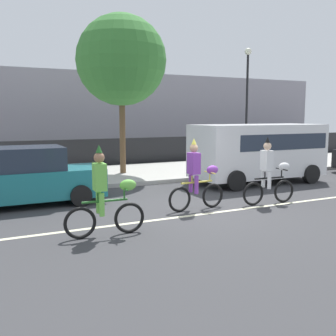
{
  "coord_description": "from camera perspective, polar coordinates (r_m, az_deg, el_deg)",
  "views": [
    {
      "loc": [
        -5.33,
        -8.92,
        2.51
      ],
      "look_at": [
        -0.39,
        1.2,
        1.0
      ],
      "focal_mm": 42.0,
      "sensor_mm": 36.0,
      "label": 1
    }
  ],
  "objects": [
    {
      "name": "street_lamp_post",
      "position": [
        21.66,
        11.42,
        11.4
      ],
      "size": [
        0.36,
        0.36,
        5.86
      ],
      "color": "black",
      "rests_on": "sidewalk_curb"
    },
    {
      "name": "building_backdrop",
      "position": [
        28.38,
        -7.65,
        7.66
      ],
      "size": [
        28.0,
        8.0,
        5.1
      ],
      "primitive_type": "cube",
      "color": "#99939E",
      "rests_on": "ground"
    },
    {
      "name": "fence_line",
      "position": [
        19.17,
        -9.73,
        2.12
      ],
      "size": [
        40.0,
        0.08,
        1.4
      ],
      "primitive_type": "cube",
      "color": "black",
      "rests_on": "ground"
    },
    {
      "name": "parade_cyclist_zebra",
      "position": [
        11.49,
        14.55,
        -0.96
      ],
      "size": [
        1.72,
        0.5,
        1.92
      ],
      "color": "black",
      "rests_on": "ground"
    },
    {
      "name": "road_centre_line",
      "position": [
        10.28,
        6.18,
        -6.52
      ],
      "size": [
        36.0,
        0.14,
        0.01
      ],
      "primitive_type": "cube",
      "color": "beige",
      "rests_on": "ground"
    },
    {
      "name": "ground_plane",
      "position": [
        10.69,
        4.75,
        -5.97
      ],
      "size": [
        80.0,
        80.0,
        0.0
      ],
      "primitive_type": "plane",
      "color": "#38383A"
    },
    {
      "name": "street_tree_near_lamp",
      "position": [
        16.37,
        -6.78,
        15.23
      ],
      "size": [
        3.61,
        3.61,
        6.35
      ],
      "color": "brown",
      "rests_on": "sidewalk_curb"
    },
    {
      "name": "parked_car_teal",
      "position": [
        11.74,
        -19.74,
        -1.3
      ],
      "size": [
        4.1,
        1.92,
        1.64
      ],
      "color": "#1E727A",
      "rests_on": "ground"
    },
    {
      "name": "parade_cyclist_lime",
      "position": [
        8.27,
        -9.06,
        -4.12
      ],
      "size": [
        1.72,
        0.5,
        1.92
      ],
      "color": "black",
      "rests_on": "ground"
    },
    {
      "name": "parked_van_white",
      "position": [
        15.04,
        13.15,
        2.75
      ],
      "size": [
        5.0,
        2.22,
        2.18
      ],
      "color": "white",
      "rests_on": "ground"
    },
    {
      "name": "sidewalk_curb",
      "position": [
        16.5,
        -6.85,
        -0.9
      ],
      "size": [
        60.0,
        5.0,
        0.15
      ],
      "primitive_type": "cube",
      "color": "#ADAAA3",
      "rests_on": "ground"
    },
    {
      "name": "parade_cyclist_purple",
      "position": [
        10.46,
        4.26,
        -1.56
      ],
      "size": [
        1.72,
        0.5,
        1.92
      ],
      "color": "black",
      "rests_on": "ground"
    }
  ]
}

